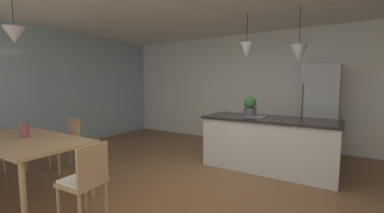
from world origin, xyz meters
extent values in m
cube|color=brown|center=(0.00, 0.00, -0.02)|extent=(10.00, 8.40, 0.04)
cube|color=white|center=(0.00, 3.26, 1.35)|extent=(10.00, 0.12, 2.70)
cube|color=#9EB7C6|center=(-4.06, 0.00, 1.35)|extent=(0.06, 8.40, 2.70)
cube|color=tan|center=(-2.06, -1.22, 0.74)|extent=(1.93, 0.97, 0.04)
cylinder|color=tan|center=(-2.95, -0.82, 0.37)|extent=(0.06, 0.06, 0.74)
cylinder|color=tan|center=(-1.18, -0.82, 0.37)|extent=(0.06, 0.06, 0.74)
cylinder|color=tan|center=(-1.18, -1.63, 0.37)|extent=(0.06, 0.06, 0.74)
cube|color=tan|center=(-2.50, -0.42, 0.43)|extent=(0.44, 0.44, 0.04)
cube|color=white|center=(-2.50, -0.42, 0.47)|extent=(0.39, 0.39, 0.03)
cube|color=tan|center=(-2.48, -0.24, 0.66)|extent=(0.38, 0.07, 0.42)
cylinder|color=tan|center=(-2.35, -0.60, 0.21)|extent=(0.04, 0.04, 0.41)
cylinder|color=tan|center=(-2.69, -0.57, 0.21)|extent=(0.04, 0.04, 0.41)
cylinder|color=tan|center=(-2.31, -0.26, 0.21)|extent=(0.04, 0.04, 0.41)
cylinder|color=tan|center=(-2.65, -0.23, 0.21)|extent=(0.04, 0.04, 0.41)
cube|color=tan|center=(-0.78, -1.22, 0.43)|extent=(0.43, 0.43, 0.04)
cube|color=white|center=(-0.78, -1.22, 0.47)|extent=(0.38, 0.38, 0.03)
cube|color=tan|center=(-0.60, -1.21, 0.66)|extent=(0.06, 0.38, 0.42)
cylinder|color=tan|center=(-0.93, -1.40, 0.21)|extent=(0.04, 0.04, 0.41)
cylinder|color=tan|center=(-0.96, -1.06, 0.21)|extent=(0.04, 0.04, 0.41)
cylinder|color=tan|center=(-0.60, -1.38, 0.21)|extent=(0.04, 0.04, 0.41)
cylinder|color=tan|center=(-0.62, -1.04, 0.21)|extent=(0.04, 0.04, 0.41)
cylinder|color=tan|center=(-3.19, -1.05, 0.21)|extent=(0.04, 0.04, 0.41)
cube|color=silver|center=(0.48, 1.50, 0.44)|extent=(2.15, 0.81, 0.88)
cube|color=black|center=(0.48, 1.50, 0.88)|extent=(2.21, 0.87, 0.04)
cube|color=gray|center=(0.23, 1.50, 0.91)|extent=(0.36, 0.30, 0.01)
cube|color=#B2B5B7|center=(1.14, 2.86, 0.93)|extent=(0.66, 0.64, 1.87)
cylinder|color=#4C4C4C|center=(0.85, 2.52, 0.93)|extent=(0.02, 0.02, 1.12)
cylinder|color=black|center=(-1.87, -1.33, 2.44)|extent=(0.01, 0.01, 0.52)
cone|color=#B7B7B7|center=(-1.87, -1.33, 2.08)|extent=(0.24, 0.24, 0.19)
cylinder|color=black|center=(0.05, 1.50, 2.46)|extent=(0.01, 0.01, 0.49)
cone|color=#B7B7B7|center=(0.05, 1.50, 2.07)|extent=(0.24, 0.24, 0.27)
cylinder|color=black|center=(0.91, 1.50, 2.40)|extent=(0.01, 0.01, 0.60)
cone|color=#B7B7B7|center=(0.91, 1.50, 1.98)|extent=(0.25, 0.25, 0.25)
cylinder|color=#4C4C51|center=(0.14, 1.50, 0.98)|extent=(0.22, 0.22, 0.15)
sphere|color=#2D6B33|center=(0.14, 1.50, 1.15)|extent=(0.22, 0.22, 0.22)
cylinder|color=#994C51|center=(-2.14, -1.17, 0.86)|extent=(0.10, 0.10, 0.20)
camera|label=1|loc=(1.61, -2.77, 1.51)|focal=23.13mm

